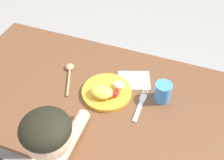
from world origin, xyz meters
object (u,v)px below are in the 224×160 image
(plate, at_px, (106,91))
(spoon, at_px, (69,72))
(drinking_cup, at_px, (163,92))
(fork, at_px, (140,105))

(plate, distance_m, spoon, 0.23)
(drinking_cup, bearing_deg, fork, -136.53)
(fork, xyz_separation_m, drinking_cup, (0.08, 0.07, 0.04))
(spoon, relative_size, drinking_cup, 2.27)
(plate, relative_size, fork, 1.16)
(plate, distance_m, drinking_cup, 0.25)
(drinking_cup, bearing_deg, plate, -165.72)
(spoon, bearing_deg, drinking_cup, -112.66)
(plate, bearing_deg, spoon, 164.10)
(fork, xyz_separation_m, spoon, (-0.38, 0.07, 0.01))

